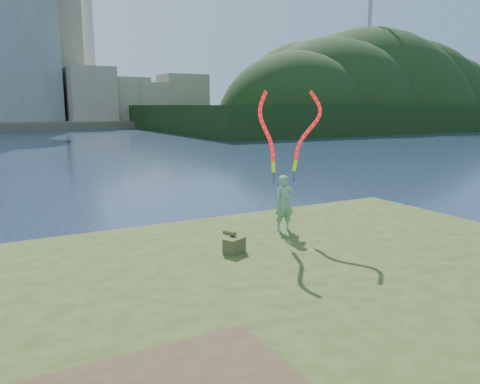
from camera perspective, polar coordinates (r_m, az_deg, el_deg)
ground at (r=9.05m, az=-1.67°, el=-15.50°), size 320.00×320.00×0.00m
grassy_knoll at (r=7.16m, az=7.22°, el=-20.04°), size 20.00×18.00×0.80m
far_shore at (r=102.38m, az=-26.79°, el=7.52°), size 320.00×40.00×1.20m
wooded_hill at (r=92.37m, az=14.77°, el=7.81°), size 78.00×50.00×63.00m
woman_with_ribbons at (r=11.82m, az=5.46°, el=2.14°), size 1.97×0.40×3.85m
canvas_bag at (r=10.28m, az=-0.75°, el=-6.40°), size 0.54×0.61×0.44m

